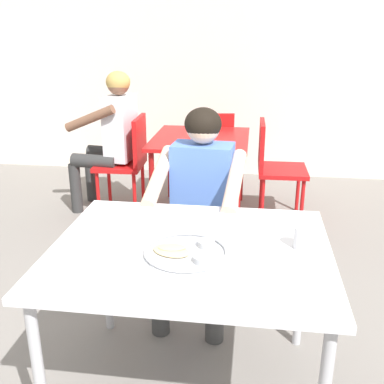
{
  "coord_description": "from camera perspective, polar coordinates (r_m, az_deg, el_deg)",
  "views": [
    {
      "loc": [
        0.32,
        -1.64,
        1.6
      ],
      "look_at": [
        0.05,
        0.29,
        0.89
      ],
      "focal_mm": 42.84,
      "sensor_mm": 36.0,
      "label": 1
    }
  ],
  "objects": [
    {
      "name": "diner_foreground",
      "position": [
        2.55,
        0.9,
        -0.39
      ],
      "size": [
        0.52,
        0.57,
        1.18
      ],
      "color": "#3D3D3D",
      "rests_on": "ground"
    },
    {
      "name": "chair_foreground",
      "position": [
        2.83,
        1.7,
        -2.88
      ],
      "size": [
        0.43,
        0.42,
        0.85
      ],
      "color": "silver",
      "rests_on": "ground"
    },
    {
      "name": "patron_background",
      "position": [
        4.09,
        -10.01,
        7.59
      ],
      "size": [
        0.59,
        0.54,
        1.25
      ],
      "color": "#2F2F2F",
      "rests_on": "ground"
    },
    {
      "name": "chair_red_far",
      "position": [
        4.57,
        2.66,
        5.79
      ],
      "size": [
        0.45,
        0.43,
        0.82
      ],
      "color": "red",
      "rests_on": "ground"
    },
    {
      "name": "table_foreground",
      "position": [
        1.94,
        -0.18,
        -8.68
      ],
      "size": [
        1.15,
        0.93,
        0.74
      ],
      "color": "silver",
      "rests_on": "ground"
    },
    {
      "name": "drinking_cup",
      "position": [
        1.93,
        13.58,
        -5.46
      ],
      "size": [
        0.07,
        0.07,
        0.09
      ],
      "color": "silver",
      "rests_on": "table_foreground"
    },
    {
      "name": "table_background_red",
      "position": [
        3.95,
        1.07,
        5.67
      ],
      "size": [
        0.81,
        0.91,
        0.7
      ],
      "color": "#B71414",
      "rests_on": "ground"
    },
    {
      "name": "thali_tray",
      "position": [
        1.84,
        -0.69,
        -7.43
      ],
      "size": [
        0.34,
        0.34,
        0.03
      ],
      "color": "#B7BABF",
      "rests_on": "table_foreground"
    },
    {
      "name": "chair_red_right",
      "position": [
        3.97,
        10.11,
        3.58
      ],
      "size": [
        0.42,
        0.44,
        0.85
      ],
      "color": "#B01314",
      "rests_on": "ground"
    },
    {
      "name": "chair_red_left",
      "position": [
        4.06,
        -7.91,
        4.27
      ],
      "size": [
        0.42,
        0.45,
        0.87
      ],
      "color": "#B71213",
      "rests_on": "ground"
    },
    {
      "name": "back_wall",
      "position": [
        5.11,
        4.53,
        21.09
      ],
      "size": [
        12.0,
        0.12,
        3.4
      ],
      "primitive_type": "cube",
      "color": "silver",
      "rests_on": "ground"
    }
  ]
}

